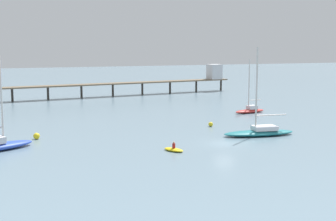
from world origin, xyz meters
TOP-DOWN VIEW (x-y plane):
  - ground_plane at (0.00, 0.00)m, footprint 400.00×400.00m
  - pier at (10.23, 58.02)m, footprint 62.87×10.42m
  - sailboat_red at (16.47, 21.82)m, footprint 6.50×2.89m
  - sailboat_teal at (6.82, 2.90)m, footprint 10.18×4.13m
  - sailboat_blue at (-26.19, 5.92)m, footprint 8.31×5.69m
  - dinghy_yellow at (-7.41, -1.66)m, footprint 2.31×2.91m
  - mooring_buoy_outer at (3.70, 11.56)m, footprint 0.69×0.69m
  - mooring_buoy_near at (-21.60, 11.00)m, footprint 0.83×0.83m

SIDE VIEW (x-z plane):
  - ground_plane at x=0.00m, z-range 0.00..0.00m
  - dinghy_yellow at x=-7.41m, z-range -0.36..0.78m
  - mooring_buoy_outer at x=3.70m, z-range 0.00..0.69m
  - mooring_buoy_near at x=-21.60m, z-range 0.00..0.83m
  - sailboat_red at x=16.47m, z-range -4.17..5.40m
  - sailboat_teal at x=6.82m, z-range -5.31..6.56m
  - sailboat_blue at x=-26.19m, z-range -4.77..6.14m
  - pier at x=10.23m, z-range 0.15..7.10m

